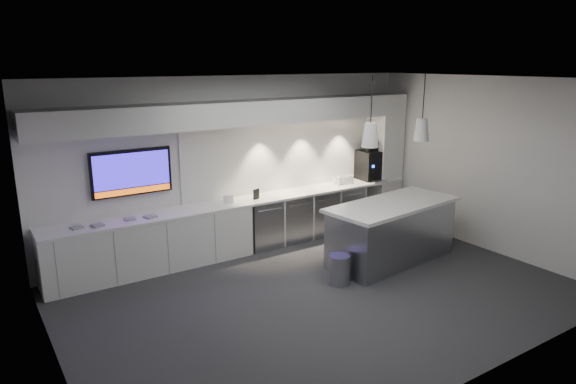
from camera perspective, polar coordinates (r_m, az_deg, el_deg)
floor at (r=7.52m, az=3.92°, el=-11.16°), size 7.00×7.00×0.00m
ceiling at (r=6.79m, az=4.36°, el=12.33°), size 7.00×7.00×0.00m
wall_back at (r=9.07m, az=-5.50°, el=3.27°), size 7.00×0.00×7.00m
wall_front at (r=5.33m, az=20.69°, el=-5.62°), size 7.00×0.00×7.00m
wall_left at (r=5.69m, az=-25.27°, el=-4.84°), size 0.00×7.00×7.00m
wall_right at (r=9.50m, az=21.18°, el=2.86°), size 0.00×7.00×7.00m
back_counter at (r=8.93m, az=-4.43°, el=-0.97°), size 6.80×0.65×0.04m
left_base_cabinets at (r=8.41m, az=-14.90°, el=-5.63°), size 3.30×0.63×0.86m
fridge_unit_a at (r=9.18m, az=-3.00°, el=-3.48°), size 0.60×0.61×0.85m
fridge_unit_b at (r=9.50m, az=0.28°, el=-2.85°), size 0.60×0.61×0.85m
fridge_unit_c at (r=9.85m, az=3.34°, el=-2.25°), size 0.60×0.61×0.85m
fridge_unit_d at (r=10.22m, az=6.18°, el=-1.68°), size 0.60×0.61×0.85m
backsplash at (r=9.65m, az=0.87°, el=4.31°), size 4.60×0.03×1.30m
soffit at (r=8.68m, az=-4.70°, el=8.79°), size 6.90×0.60×0.40m
column at (r=10.73m, az=10.62°, el=3.73°), size 0.55×0.55×2.60m
wall_tv at (r=8.32m, az=-16.98°, el=2.10°), size 1.25×0.07×0.72m
island at (r=8.66m, az=11.45°, el=-4.32°), size 2.46×1.28×1.00m
bin at (r=7.76m, az=5.72°, el=-8.57°), size 0.42×0.42×0.45m
coffee_machine at (r=10.49m, az=9.08°, el=3.11°), size 0.46×0.63×0.78m
sign_black at (r=8.92m, az=-3.55°, el=-0.24°), size 0.14×0.06×0.18m
sign_white at (r=8.70m, az=-6.64°, el=-0.82°), size 0.18×0.07×0.14m
cup_cluster at (r=10.08m, az=6.20°, el=1.34°), size 0.39×0.18×0.16m
tray_a at (r=7.99m, az=-22.40°, el=-3.66°), size 0.19×0.19×0.02m
tray_b at (r=7.99m, az=-20.40°, el=-3.48°), size 0.19×0.19×0.02m
tray_c at (r=8.14m, az=-17.17°, el=-2.89°), size 0.18×0.18×0.02m
tray_d at (r=8.17m, az=-15.05°, el=-2.67°), size 0.20×0.20×0.02m
pendant_left at (r=7.91m, az=9.13°, el=6.31°), size 0.26×0.26×1.07m
pendant_right at (r=8.69m, az=14.64°, el=6.75°), size 0.26×0.26×1.07m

